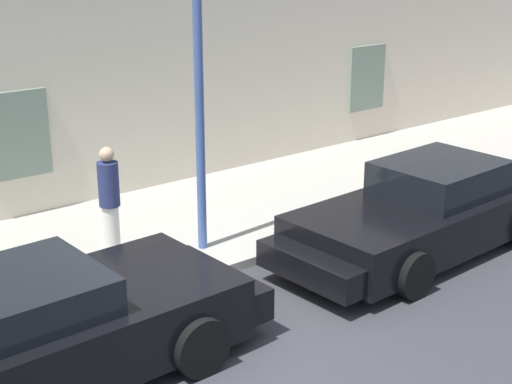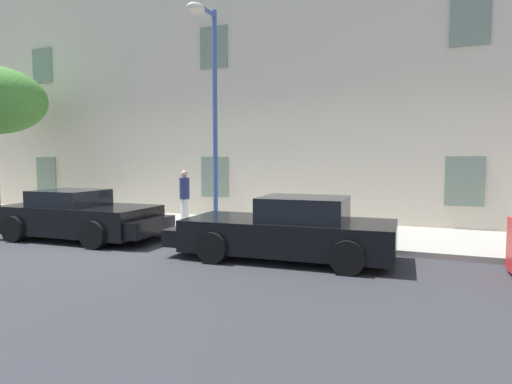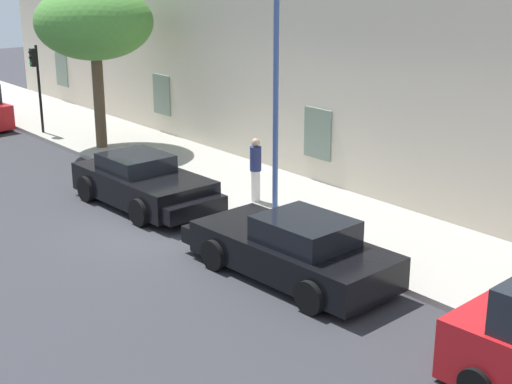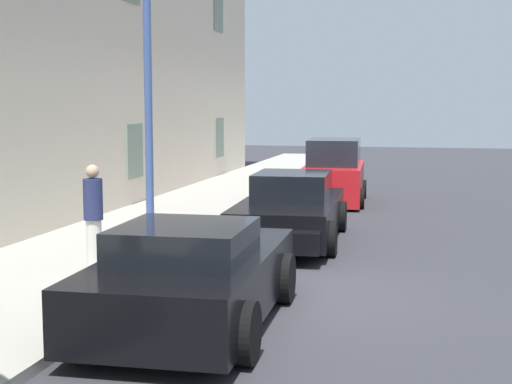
# 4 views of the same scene
# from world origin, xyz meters

# --- Properties ---
(ground_plane) EXTENTS (80.00, 80.00, 0.00)m
(ground_plane) POSITION_xyz_m (0.00, 0.00, 0.00)
(ground_plane) COLOR #333338
(sidewalk) EXTENTS (60.00, 3.93, 0.14)m
(sidewalk) POSITION_xyz_m (0.00, 3.78, 0.07)
(sidewalk) COLOR #A8A399
(sidewalk) RESTS_ON ground
(building_facade) EXTENTS (42.08, 3.92, 10.56)m
(building_facade) POSITION_xyz_m (0.00, 7.46, 5.30)
(building_facade) COLOR beige
(building_facade) RESTS_ON ground
(sportscar_red_lead) EXTENTS (4.78, 2.35, 1.39)m
(sportscar_red_lead) POSITION_xyz_m (-1.57, 0.76, 0.63)
(sportscar_red_lead) COLOR black
(sportscar_red_lead) RESTS_ON ground
(sportscar_yellow_flank) EXTENTS (5.17, 2.34, 1.43)m
(sportscar_yellow_flank) POSITION_xyz_m (4.35, 0.62, 0.62)
(sportscar_yellow_flank) COLOR black
(sportscar_yellow_flank) RESTS_ON ground
(street_lamp) EXTENTS (0.44, 1.42, 6.34)m
(street_lamp) POSITION_xyz_m (1.63, 2.24, 4.46)
(street_lamp) COLOR #3F5999
(street_lamp) RESTS_ON sidewalk
(pedestrian_admiring) EXTENTS (0.44, 0.44, 1.77)m
(pedestrian_admiring) POSITION_xyz_m (0.29, 3.10, 1.06)
(pedestrian_admiring) COLOR silver
(pedestrian_admiring) RESTS_ON sidewalk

